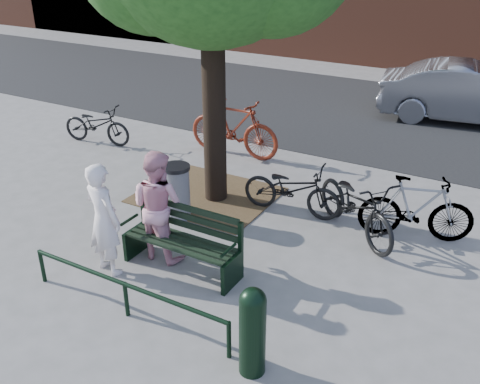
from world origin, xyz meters
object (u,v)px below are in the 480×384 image
Objects in this scene: litter_bin at (177,192)px; parked_car at (472,94)px; person_left at (104,219)px; park_bench at (184,238)px; person_right at (158,205)px; bollard at (252,328)px; bicycle_c at (292,189)px.

parked_car is (3.45, 7.87, 0.25)m from litter_bin.
litter_bin is (-0.06, 1.79, -0.35)m from person_left.
person_left is at bearing -87.97° from litter_bin.
person_left is at bearing -145.53° from park_bench.
person_right is (0.40, 0.69, 0.01)m from person_left.
park_bench is at bearing 143.95° from bollard.
person_right is at bearing -66.97° from litter_bin.
park_bench is 1.58× the size of bollard.
person_right reaches higher than park_bench.
litter_bin is at bearing 146.88° from parked_car.
park_bench is 1.03× the size of person_right.
litter_bin is (-0.96, 1.17, 0.01)m from park_bench.
litter_bin is 1.95m from bicycle_c.
bollard reaches higher than litter_bin.
bollard is (2.32, -1.40, -0.25)m from person_right.
person_right is 1.75× the size of litter_bin.
parked_car is at bearing -108.04° from person_right.
litter_bin is at bearing -66.63° from person_right.
litter_bin is 0.55× the size of bicycle_c.
park_bench is 0.62m from person_right.
bollard reaches higher than bicycle_c.
bicycle_c is at bearing -116.86° from person_right.
litter_bin is 0.21× the size of parked_car.
park_bench reaches higher than bicycle_c.
bollard is 0.63× the size of bicycle_c.
bicycle_c is at bearing 155.26° from parked_car.
person_left reaches higher than bicycle_c.
bicycle_c is 7.02m from parked_car.
park_bench is 2.36m from bicycle_c.
person_left is 1.82m from litter_bin.
park_bench is 1.81× the size of litter_bin.
park_bench is at bearing 172.20° from person_right.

